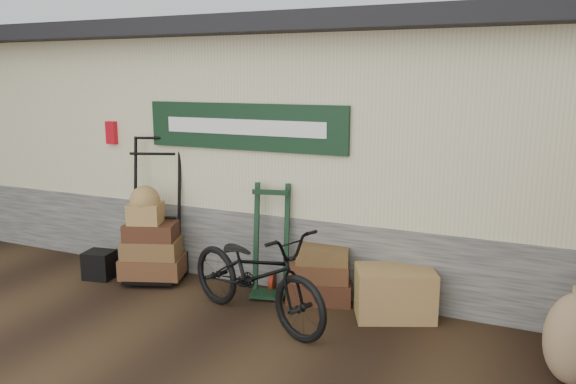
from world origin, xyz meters
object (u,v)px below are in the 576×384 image
object	(u,v)px
porter_trolley	(155,208)
black_trunk	(100,265)
suitcase_stack	(320,273)
bicycle	(256,268)
wicker_hamper	(394,293)
green_barrow	(271,240)

from	to	relation	value
porter_trolley	black_trunk	xyz separation A→B (m)	(-0.63, -0.36, -0.73)
porter_trolley	suitcase_stack	bearing A→B (deg)	-16.93
bicycle	suitcase_stack	bearing A→B (deg)	-7.18
porter_trolley	wicker_hamper	world-z (taller)	porter_trolley
porter_trolley	bicycle	distance (m)	1.92
suitcase_stack	black_trunk	xyz separation A→B (m)	(-2.82, -0.49, -0.15)
porter_trolley	green_barrow	distance (m)	1.61
porter_trolley	wicker_hamper	xyz separation A→B (m)	(3.07, 0.04, -0.64)
suitcase_stack	green_barrow	bearing A→B (deg)	-174.94
suitcase_stack	bicycle	xyz separation A→B (m)	(-0.41, -0.79, 0.25)
green_barrow	wicker_hamper	size ratio (longest dim) A/B	1.61
wicker_hamper	black_trunk	bearing A→B (deg)	-173.76
suitcase_stack	black_trunk	bearing A→B (deg)	-170.15
green_barrow	suitcase_stack	distance (m)	0.69
green_barrow	wicker_hamper	world-z (taller)	green_barrow
green_barrow	suitcase_stack	xyz separation A→B (m)	(0.60, 0.05, -0.33)
bicycle	wicker_hamper	bearing A→B (deg)	-41.03
porter_trolley	bicycle	world-z (taller)	porter_trolley
porter_trolley	suitcase_stack	xyz separation A→B (m)	(2.19, 0.13, -0.59)
suitcase_stack	black_trunk	world-z (taller)	suitcase_stack
wicker_hamper	porter_trolley	bearing A→B (deg)	-179.19
suitcase_stack	porter_trolley	bearing A→B (deg)	-176.67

